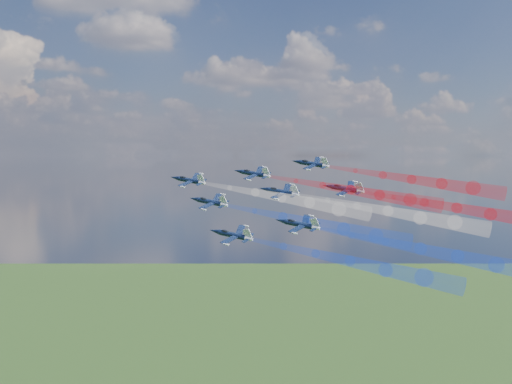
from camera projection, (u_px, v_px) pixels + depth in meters
name	position (u px, v px, depth m)	size (l,w,h in m)	color
jet_lead	(189.00, 180.00, 159.63)	(8.58, 10.72, 2.86)	black
trail_lead	(282.00, 198.00, 147.71)	(3.57, 42.36, 3.57)	white
jet_inner_left	(210.00, 202.00, 148.10)	(8.58, 10.72, 2.86)	black
trail_inner_left	(313.00, 223.00, 136.17)	(3.57, 42.36, 3.57)	blue
jet_inner_right	(254.00, 174.00, 161.10)	(8.58, 10.72, 2.86)	black
trail_inner_right	(351.00, 190.00, 149.17)	(3.57, 42.36, 3.57)	red
jet_outer_left	(233.00, 235.00, 133.25)	(8.58, 10.72, 2.86)	black
trail_outer_left	(350.00, 261.00, 121.33)	(3.57, 42.36, 3.57)	blue
jet_center_third	(281.00, 192.00, 149.95)	(8.58, 10.72, 2.86)	black
trail_center_third	(388.00, 211.00, 138.03)	(3.57, 42.36, 3.57)	white
jet_outer_right	(312.00, 164.00, 163.80)	(8.58, 10.72, 2.86)	black
trail_outer_right	(412.00, 179.00, 151.88)	(3.57, 42.36, 3.57)	red
jet_rear_left	(299.00, 224.00, 135.80)	(8.58, 10.72, 2.86)	black
trail_rear_left	(420.00, 249.00, 123.88)	(3.57, 42.36, 3.57)	blue
jet_rear_right	(345.00, 189.00, 150.94)	(8.58, 10.72, 2.86)	black
trail_rear_right	(457.00, 208.00, 139.02)	(3.57, 42.36, 3.57)	red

